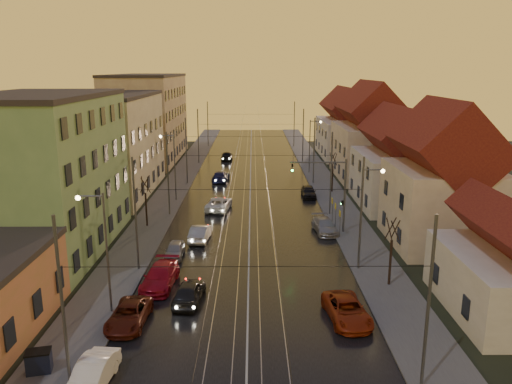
{
  "coord_description": "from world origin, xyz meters",
  "views": [
    {
      "loc": [
        0.33,
        -27.42,
        15.37
      ],
      "look_at": [
        0.66,
        21.48,
        3.2
      ],
      "focal_mm": 35.0,
      "sensor_mm": 36.0,
      "label": 1
    }
  ],
  "objects_px": {
    "street_lamp_0": "(101,241)",
    "parked_right_1": "(325,226)",
    "street_lamp_2": "(172,161)",
    "parked_left_2": "(160,277)",
    "parked_right_0": "(347,310)",
    "driving_car_3": "(221,176)",
    "driving_car_2": "(219,204)",
    "parked_left_3": "(175,250)",
    "parked_right_2": "(308,192)",
    "driving_car_4": "(227,156)",
    "parked_left_0": "(92,375)",
    "driving_car_1": "(200,233)",
    "street_lamp_1": "(365,206)",
    "street_lamp_3": "(312,141)",
    "driving_car_0": "(189,292)",
    "dumpster": "(39,362)",
    "parked_left_1": "(129,315)",
    "traffic_light_mast": "(334,186)"
  },
  "relations": [
    {
      "from": "street_lamp_0",
      "to": "driving_car_3",
      "type": "distance_m",
      "value": 39.12
    },
    {
      "from": "driving_car_0",
      "to": "driving_car_3",
      "type": "relative_size",
      "value": 0.88
    },
    {
      "from": "street_lamp_3",
      "to": "parked_left_0",
      "type": "height_order",
      "value": "street_lamp_3"
    },
    {
      "from": "parked_right_0",
      "to": "parked_right_1",
      "type": "bearing_deg",
      "value": 80.34
    },
    {
      "from": "parked_left_1",
      "to": "driving_car_0",
      "type": "bearing_deg",
      "value": 44.56
    },
    {
      "from": "street_lamp_2",
      "to": "driving_car_3",
      "type": "relative_size",
      "value": 1.61
    },
    {
      "from": "parked_left_1",
      "to": "parked_right_0",
      "type": "relative_size",
      "value": 0.93
    },
    {
      "from": "driving_car_2",
      "to": "parked_right_1",
      "type": "height_order",
      "value": "driving_car_2"
    },
    {
      "from": "street_lamp_2",
      "to": "parked_left_2",
      "type": "relative_size",
      "value": 1.54
    },
    {
      "from": "street_lamp_0",
      "to": "parked_left_0",
      "type": "height_order",
      "value": "street_lamp_0"
    },
    {
      "from": "parked_left_0",
      "to": "dumpster",
      "type": "height_order",
      "value": "parked_left_0"
    },
    {
      "from": "parked_left_2",
      "to": "driving_car_3",
      "type": "bearing_deg",
      "value": 90.14
    },
    {
      "from": "street_lamp_1",
      "to": "driving_car_2",
      "type": "height_order",
      "value": "street_lamp_1"
    },
    {
      "from": "driving_car_2",
      "to": "parked_right_1",
      "type": "bearing_deg",
      "value": 150.43
    },
    {
      "from": "street_lamp_2",
      "to": "driving_car_3",
      "type": "distance_m",
      "value": 12.41
    },
    {
      "from": "street_lamp_3",
      "to": "driving_car_0",
      "type": "xyz_separation_m",
      "value": [
        -13.08,
        -42.47,
        -4.14
      ]
    },
    {
      "from": "parked_right_0",
      "to": "driving_car_4",
      "type": "bearing_deg",
      "value": 94.19
    },
    {
      "from": "parked_right_0",
      "to": "dumpster",
      "type": "relative_size",
      "value": 4.14
    },
    {
      "from": "traffic_light_mast",
      "to": "parked_left_3",
      "type": "distance_m",
      "value": 15.99
    },
    {
      "from": "parked_left_2",
      "to": "parked_right_0",
      "type": "relative_size",
      "value": 1.05
    },
    {
      "from": "street_lamp_0",
      "to": "driving_car_2",
      "type": "height_order",
      "value": "street_lamp_0"
    },
    {
      "from": "driving_car_3",
      "to": "street_lamp_2",
      "type": "bearing_deg",
      "value": 70.17
    },
    {
      "from": "parked_left_0",
      "to": "parked_right_0",
      "type": "xyz_separation_m",
      "value": [
        13.8,
        6.72,
        -0.01
      ]
    },
    {
      "from": "driving_car_4",
      "to": "parked_left_2",
      "type": "relative_size",
      "value": 0.89
    },
    {
      "from": "street_lamp_2",
      "to": "driving_car_4",
      "type": "bearing_deg",
      "value": 79.49
    },
    {
      "from": "street_lamp_1",
      "to": "parked_right_2",
      "type": "bearing_deg",
      "value": 95.13
    },
    {
      "from": "driving_car_3",
      "to": "street_lamp_3",
      "type": "bearing_deg",
      "value": -152.41
    },
    {
      "from": "driving_car_4",
      "to": "street_lamp_1",
      "type": "bearing_deg",
      "value": 105.63
    },
    {
      "from": "street_lamp_1",
      "to": "driving_car_0",
      "type": "bearing_deg",
      "value": -153.69
    },
    {
      "from": "street_lamp_0",
      "to": "parked_right_1",
      "type": "bearing_deg",
      "value": 44.74
    },
    {
      "from": "street_lamp_2",
      "to": "parked_left_2",
      "type": "height_order",
      "value": "street_lamp_2"
    },
    {
      "from": "street_lamp_1",
      "to": "driving_car_2",
      "type": "xyz_separation_m",
      "value": [
        -12.55,
        16.05,
        -4.16
      ]
    },
    {
      "from": "driving_car_2",
      "to": "parked_left_0",
      "type": "xyz_separation_m",
      "value": [
        -4.16,
        -31.81,
        -0.02
      ]
    },
    {
      "from": "street_lamp_3",
      "to": "parked_left_2",
      "type": "xyz_separation_m",
      "value": [
        -15.48,
        -39.95,
        -4.13
      ]
    },
    {
      "from": "driving_car_4",
      "to": "parked_left_0",
      "type": "distance_m",
      "value": 62.78
    },
    {
      "from": "traffic_light_mast",
      "to": "parked_left_1",
      "type": "bearing_deg",
      "value": -131.19
    },
    {
      "from": "driving_car_1",
      "to": "parked_left_3",
      "type": "bearing_deg",
      "value": 72.67
    },
    {
      "from": "street_lamp_0",
      "to": "driving_car_4",
      "type": "relative_size",
      "value": 1.74
    },
    {
      "from": "street_lamp_3",
      "to": "driving_car_2",
      "type": "bearing_deg",
      "value": -122.18
    },
    {
      "from": "street_lamp_1",
      "to": "parked_left_0",
      "type": "height_order",
      "value": "street_lamp_1"
    },
    {
      "from": "driving_car_0",
      "to": "parked_left_0",
      "type": "bearing_deg",
      "value": 73.46
    },
    {
      "from": "parked_left_3",
      "to": "parked_right_2",
      "type": "xyz_separation_m",
      "value": [
        13.35,
        19.91,
        0.07
      ]
    },
    {
      "from": "street_lamp_2",
      "to": "traffic_light_mast",
      "type": "height_order",
      "value": "street_lamp_2"
    },
    {
      "from": "street_lamp_3",
      "to": "driving_car_2",
      "type": "height_order",
      "value": "street_lamp_3"
    },
    {
      "from": "street_lamp_0",
      "to": "parked_left_3",
      "type": "relative_size",
      "value": 2.18
    },
    {
      "from": "street_lamp_1",
      "to": "driving_car_1",
      "type": "height_order",
      "value": "street_lamp_1"
    },
    {
      "from": "street_lamp_0",
      "to": "street_lamp_2",
      "type": "xyz_separation_m",
      "value": [
        0.0,
        28.0,
        0.0
      ]
    },
    {
      "from": "street_lamp_0",
      "to": "dumpster",
      "type": "bearing_deg",
      "value": -103.4
    },
    {
      "from": "street_lamp_3",
      "to": "driving_car_1",
      "type": "relative_size",
      "value": 1.82
    },
    {
      "from": "driving_car_2",
      "to": "driving_car_4",
      "type": "relative_size",
      "value": 1.13
    }
  ]
}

